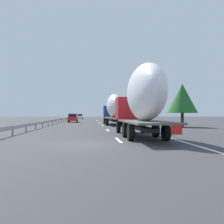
{
  "coord_description": "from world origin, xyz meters",
  "views": [
    {
      "loc": [
        -13.61,
        -0.01,
        1.62
      ],
      "look_at": [
        16.39,
        -2.67,
        1.92
      ],
      "focal_mm": 39.72,
      "sensor_mm": 36.0,
      "label": 1
    }
  ],
  "objects_px": {
    "car_white_van": "(80,116)",
    "road_sign": "(117,113)",
    "truck_lead": "(113,108)",
    "car_red_compact": "(73,118)",
    "truck_trailing": "(142,99)"
  },
  "relations": [
    {
      "from": "car_white_van",
      "to": "road_sign",
      "type": "xyz_separation_m",
      "value": [
        -26.69,
        -10.3,
        1.18
      ]
    },
    {
      "from": "car_white_van",
      "to": "road_sign",
      "type": "bearing_deg",
      "value": -158.9
    },
    {
      "from": "truck_lead",
      "to": "car_red_compact",
      "type": "height_order",
      "value": "truck_lead"
    },
    {
      "from": "truck_lead",
      "to": "car_red_compact",
      "type": "distance_m",
      "value": 15.63
    },
    {
      "from": "truck_lead",
      "to": "car_white_van",
      "type": "height_order",
      "value": "truck_lead"
    },
    {
      "from": "truck_lead",
      "to": "car_red_compact",
      "type": "bearing_deg",
      "value": 27.33
    },
    {
      "from": "car_red_compact",
      "to": "road_sign",
      "type": "relative_size",
      "value": 1.56
    },
    {
      "from": "truck_lead",
      "to": "road_sign",
      "type": "relative_size",
      "value": 4.48
    },
    {
      "from": "car_white_van",
      "to": "road_sign",
      "type": "distance_m",
      "value": 28.64
    },
    {
      "from": "car_red_compact",
      "to": "truck_trailing",
      "type": "bearing_deg",
      "value": -168.46
    },
    {
      "from": "truck_lead",
      "to": "car_white_van",
      "type": "relative_size",
      "value": 2.96
    },
    {
      "from": "truck_lead",
      "to": "car_white_van",
      "type": "bearing_deg",
      "value": 8.01
    },
    {
      "from": "car_white_van",
      "to": "road_sign",
      "type": "height_order",
      "value": "road_sign"
    },
    {
      "from": "car_white_van",
      "to": "truck_lead",
      "type": "bearing_deg",
      "value": -171.99
    },
    {
      "from": "car_white_van",
      "to": "car_red_compact",
      "type": "height_order",
      "value": "car_white_van"
    }
  ]
}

